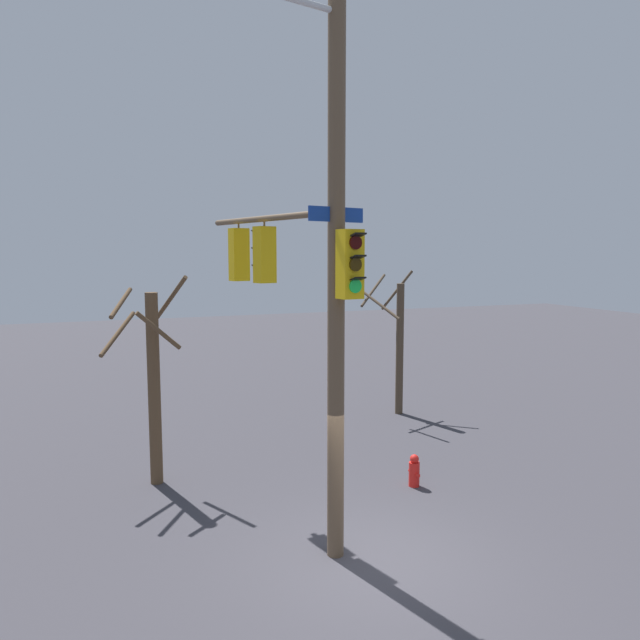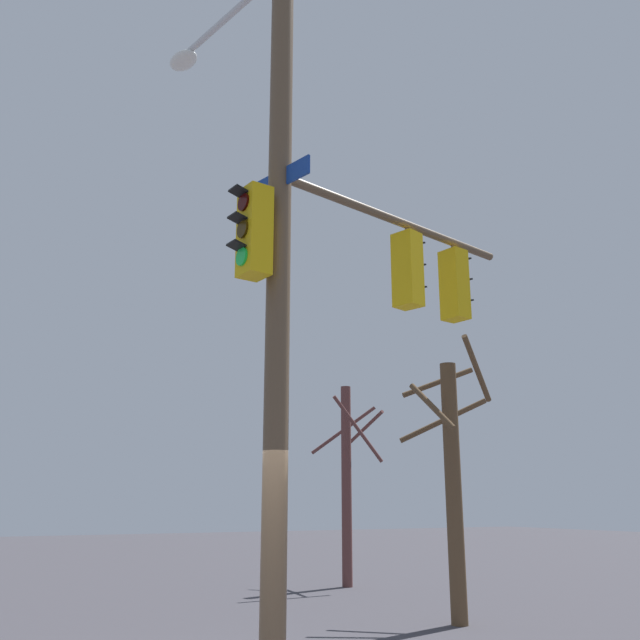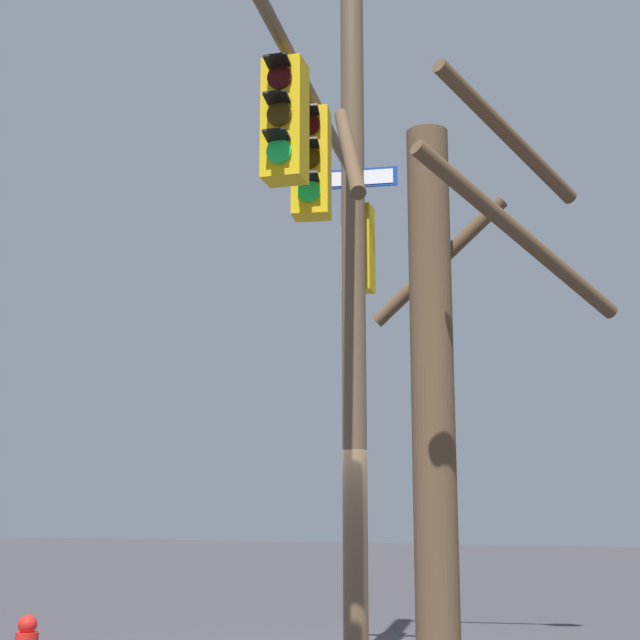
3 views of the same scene
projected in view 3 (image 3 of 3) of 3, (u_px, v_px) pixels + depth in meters
The scene contains 3 objects.
main_signal_pole_assembly at pixel (353, 223), 11.06m from camera, with size 5.17×3.39×9.19m.
secondary_pole_assembly at pixel (422, 392), 17.60m from camera, with size 0.72×0.56×7.96m.
bare_tree_corner at pixel (437, 416), 6.13m from camera, with size 1.73×1.94×4.71m.
Camera 3 is at (-10.79, -4.99, 1.81)m, focal length 54.07 mm.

